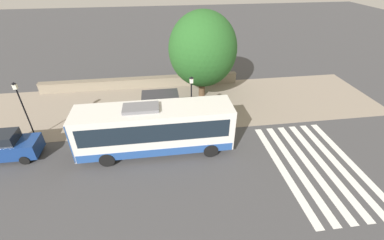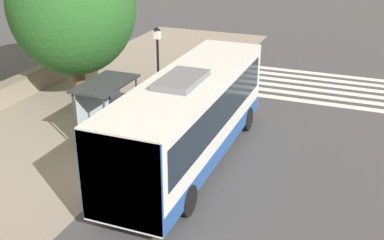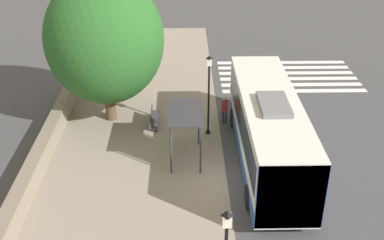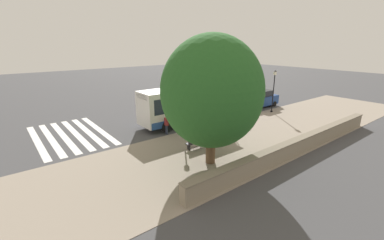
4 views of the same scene
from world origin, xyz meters
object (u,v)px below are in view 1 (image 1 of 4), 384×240
Objects in this scene: bus_shelter at (160,98)px; street_lamp_near at (23,107)px; bench at (197,103)px; pedestrian at (207,122)px; bus at (155,128)px; street_lamp_far at (191,98)px; parked_car_behind_bus at (3,147)px; shade_tree at (203,50)px.

street_lamp_near reaches higher than bus_shelter.
pedestrian is at bearing 2.21° from bench.
bench is at bearing -177.79° from pedestrian.
bus is 2.39× the size of street_lamp_far.
parked_car_behind_bus reaches higher than bench.
pedestrian is 0.37× the size of parked_car_behind_bus.
bus is 6.78m from bench.
bus reaches higher than pedestrian.
shade_tree is (-3.92, 4.07, 2.50)m from bus_shelter.
bus is at bearing -30.26° from shade_tree.
bus_shelter is 6.18m from shade_tree.
shade_tree is (-2.39, 0.82, 4.09)m from bench.
bus_shelter is at bearing 172.56° from bus.
bus_shelter is at bearing -64.74° from bench.
bus_shelter is at bearing -120.08° from street_lamp_far.
street_lamp_near is at bearing -106.70° from bus.
street_lamp_far is at bearing 89.32° from street_lamp_near.
bench is (-3.81, -0.15, -0.47)m from pedestrian.
street_lamp_near reaches higher than bench.
bus reaches higher than bus_shelter.
street_lamp_far reaches higher than bus.
shade_tree is (-5.27, 1.74, 2.00)m from street_lamp_far.
parked_car_behind_bus is (3.38, -10.59, -1.11)m from bus_shelter.
bus is 3.97m from bus_shelter.
street_lamp_far is 13.17m from parked_car_behind_bus.
street_lamp_near is (-1.07, -12.98, 1.75)m from pedestrian.
bench is (-5.46, 3.76, -1.39)m from bus.
street_lamp_near is at bearing -69.42° from shade_tree.
bus_shelter is 2.73m from street_lamp_far.
bus_shelter is at bearing -46.04° from shade_tree.
bus_shelter is 9.68m from street_lamp_near.
bench is 0.39× the size of parked_car_behind_bus.
parked_car_behind_bus is at bearing -93.09° from bus.
bench is 0.37× the size of street_lamp_near.
bus is 9.51m from street_lamp_near.
bus_shelter is 1.76× the size of pedestrian.
street_lamp_near is 1.03× the size of parked_car_behind_bus.
street_lamp_far reaches higher than parked_car_behind_bus.
bus_shelter reaches higher than pedestrian.
pedestrian is 0.95× the size of bench.
street_lamp_far is at bearing -18.30° from shade_tree.
pedestrian is (2.28, 3.40, -1.12)m from bus_shelter.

